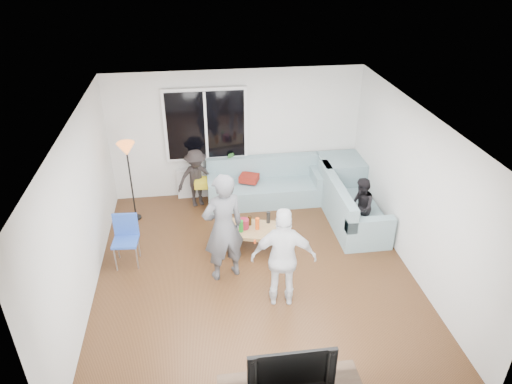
{
  "coord_description": "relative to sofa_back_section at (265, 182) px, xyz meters",
  "views": [
    {
      "loc": [
        -0.8,
        -5.94,
        4.82
      ],
      "look_at": [
        0.1,
        0.6,
        1.15
      ],
      "focal_mm": 32.79,
      "sensor_mm": 36.0,
      "label": 1
    }
  ],
  "objects": [
    {
      "name": "potted_plant",
      "position": [
        -0.67,
        0.35,
        0.37
      ],
      "size": [
        0.21,
        0.18,
        0.36
      ],
      "primitive_type": "imported",
      "rotation": [
        0.0,
        0.0,
        -0.11
      ],
      "color": "#2E6428",
      "rests_on": "radiator"
    },
    {
      "name": "wall_front",
      "position": [
        -0.51,
        -5.04,
        0.88
      ],
      "size": [
        5.0,
        0.04,
        2.6
      ],
      "primitive_type": "cube",
      "color": "silver",
      "rests_on": "ground"
    },
    {
      "name": "side_chair",
      "position": [
        -2.56,
        -1.75,
        0.01
      ],
      "size": [
        0.43,
        0.43,
        0.86
      ],
      "primitive_type": null,
      "rotation": [
        0.0,
        0.0,
        -0.07
      ],
      "color": "#274CAB",
      "rests_on": "floor"
    },
    {
      "name": "bottle_a",
      "position": [
        -0.83,
        -1.44,
        0.07
      ],
      "size": [
        0.07,
        0.07,
        0.19
      ],
      "primitive_type": "cylinder",
      "color": "orange",
      "rests_on": "coffee_table"
    },
    {
      "name": "coffee_table",
      "position": [
        -0.56,
        -1.57,
        -0.22
      ],
      "size": [
        1.22,
        0.87,
        0.4
      ],
      "primitive_type": "cube",
      "rotation": [
        0.0,
        0.0,
        -0.27
      ],
      "color": "#A3814F",
      "rests_on": "floor"
    },
    {
      "name": "sofa_back_section",
      "position": [
        0.0,
        0.0,
        0.0
      ],
      "size": [
        2.3,
        0.85,
        0.85
      ],
      "primitive_type": null,
      "color": "gray",
      "rests_on": "floor"
    },
    {
      "name": "ceiling",
      "position": [
        -0.51,
        -2.27,
        2.2
      ],
      "size": [
        5.0,
        5.5,
        0.04
      ],
      "primitive_type": "cube",
      "color": "white",
      "rests_on": "ground"
    },
    {
      "name": "player_left",
      "position": [
        -0.99,
        -2.27,
        0.48
      ],
      "size": [
        0.77,
        0.62,
        1.81
      ],
      "primitive_type": "imported",
      "rotation": [
        0.0,
        0.0,
        3.47
      ],
      "color": "#48494D",
      "rests_on": "floor"
    },
    {
      "name": "bottle_b",
      "position": [
        -0.66,
        -1.66,
        0.08
      ],
      "size": [
        0.08,
        0.08,
        0.21
      ],
      "primitive_type": "cylinder",
      "color": "#167D20",
      "rests_on": "coffee_table"
    },
    {
      "name": "wall_back",
      "position": [
        -0.51,
        0.5,
        0.88
      ],
      "size": [
        5.0,
        0.04,
        2.6
      ],
      "primitive_type": "cube",
      "color": "silver",
      "rests_on": "ground"
    },
    {
      "name": "window_glass",
      "position": [
        -1.11,
        0.38,
        1.12
      ],
      "size": [
        1.5,
        0.02,
        1.35
      ],
      "primitive_type": "cube",
      "color": "black",
      "rests_on": "window_frame"
    },
    {
      "name": "wall_right",
      "position": [
        2.01,
        -2.27,
        0.88
      ],
      "size": [
        0.04,
        5.5,
        2.6
      ],
      "primitive_type": "cube",
      "color": "silver",
      "rests_on": "ground"
    },
    {
      "name": "television",
      "position": [
        -0.46,
        -4.77,
        0.29
      ],
      "size": [
        0.97,
        0.13,
        0.56
      ],
      "primitive_type": "imported",
      "color": "black",
      "rests_on": "tv_console"
    },
    {
      "name": "cushion_yellow",
      "position": [
        -1.21,
        -0.02,
        0.09
      ],
      "size": [
        0.41,
        0.36,
        0.14
      ],
      "primitive_type": "cube",
      "rotation": [
        0.0,
        0.0,
        -0.1
      ],
      "color": "gold",
      "rests_on": "sofa_back_section"
    },
    {
      "name": "window_frame",
      "position": [
        -1.11,
        0.42,
        1.12
      ],
      "size": [
        1.62,
        0.06,
        1.47
      ],
      "primitive_type": "cube",
      "color": "white",
      "rests_on": "wall_back"
    },
    {
      "name": "pitcher",
      "position": [
        -0.6,
        -1.56,
        0.06
      ],
      "size": [
        0.17,
        0.17,
        0.17
      ],
      "primitive_type": "cylinder",
      "color": "maroon",
      "rests_on": "coffee_table"
    },
    {
      "name": "player_right",
      "position": [
        -0.2,
        -2.99,
        0.37
      ],
      "size": [
        0.98,
        0.53,
        1.59
      ],
      "primitive_type": "imported",
      "rotation": [
        0.0,
        0.0,
        2.98
      ],
      "color": "silver",
      "rests_on": "floor"
    },
    {
      "name": "sofa_right_section",
      "position": [
        1.51,
        -1.0,
        0.0
      ],
      "size": [
        2.0,
        0.85,
        0.85
      ],
      "primitive_type": null,
      "rotation": [
        0.0,
        0.0,
        1.57
      ],
      "color": "gray",
      "rests_on": "floor"
    },
    {
      "name": "cushion_red",
      "position": [
        -0.31,
        0.06,
        0.09
      ],
      "size": [
        0.45,
        0.42,
        0.13
      ],
      "primitive_type": "cube",
      "rotation": [
        0.0,
        0.0,
        -0.41
      ],
      "color": "maroon",
      "rests_on": "sofa_back_section"
    },
    {
      "name": "bottle_e",
      "position": [
        -0.16,
        -1.45,
        0.08
      ],
      "size": [
        0.07,
        0.07,
        0.21
      ],
      "primitive_type": "cylinder",
      "color": "black",
      "rests_on": "coffee_table"
    },
    {
      "name": "bottle_c",
      "position": [
        -0.49,
        -1.47,
        0.06
      ],
      "size": [
        0.07,
        0.07,
        0.17
      ],
      "primitive_type": "cylinder",
      "color": "black",
      "rests_on": "coffee_table"
    },
    {
      "name": "spectator_right",
      "position": [
        1.51,
        -1.39,
        0.12
      ],
      "size": [
        0.5,
        0.6,
        1.09
      ],
      "primitive_type": "imported",
      "rotation": [
        0.0,
        0.0,
        -1.75
      ],
      "color": "black",
      "rests_on": "floor"
    },
    {
      "name": "wall_left",
      "position": [
        -3.03,
        -2.27,
        0.88
      ],
      "size": [
        0.04,
        5.5,
        2.6
      ],
      "primitive_type": "cube",
      "color": "silver",
      "rests_on": "ground"
    },
    {
      "name": "window_mullion",
      "position": [
        -1.11,
        0.37,
        1.12
      ],
      "size": [
        0.05,
        0.03,
        1.35
      ],
      "primitive_type": "cube",
      "color": "white",
      "rests_on": "window_frame"
    },
    {
      "name": "bottle_d",
      "position": [
        -0.38,
        -1.62,
        0.08
      ],
      "size": [
        0.07,
        0.07,
        0.21
      ],
      "primitive_type": "cylinder",
      "color": "#E14F14",
      "rests_on": "coffee_table"
    },
    {
      "name": "floor_lamp",
      "position": [
        -2.56,
        -0.33,
        0.36
      ],
      "size": [
        0.32,
        0.32,
        1.56
      ],
      "primitive_type": null,
      "color": "orange",
      "rests_on": "floor"
    },
    {
      "name": "floor",
      "position": [
        -0.51,
        -2.27,
        -0.45
      ],
      "size": [
        5.0,
        5.5,
        0.04
      ],
      "primitive_type": "cube",
      "color": "#56351C",
      "rests_on": "ground"
    },
    {
      "name": "sofa_corner",
      "position": [
        1.56,
        0.0,
        0.0
      ],
      "size": [
        0.85,
        0.85,
        0.85
      ],
      "primitive_type": "cube",
      "color": "gray",
      "rests_on": "floor"
    },
    {
      "name": "vase",
      "position": [
        -1.29,
        0.35,
        0.29
      ],
      "size": [
        0.21,
        0.21,
        0.18
      ],
      "primitive_type": "imported",
      "rotation": [
        0.0,
        0.0,
        -0.23
      ],
      "color": "silver",
      "rests_on": "radiator"
    },
    {
      "name": "spectator_back",
      "position": [
        -1.36,
        0.03,
        0.17
      ],
      "size": [
        0.86,
        0.62,
        1.2
      ],
      "primitive_type": "imported",
      "rotation": [
        0.0,
        0.0,
        0.25
      ],
      "color": "black",
      "rests_on": "floor"
    },
    {
      "name": "radiator",
      "position": [
        -1.11,
        0.38,
        -0.11
      ],
      "size": [
        1.3,
        0.12,
        0.62
      ],
      "primitive_type": "cube",
      "color": "silver",
      "rests_on": "floor"
    }
  ]
}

